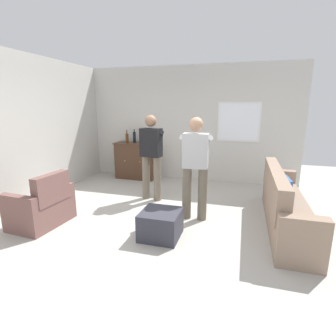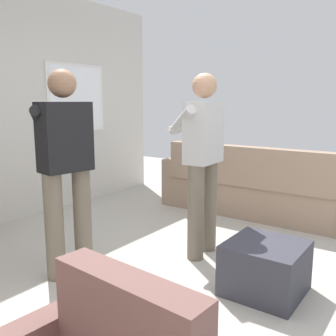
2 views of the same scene
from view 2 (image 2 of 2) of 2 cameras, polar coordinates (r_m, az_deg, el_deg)
ground at (r=3.13m, az=3.26°, el=-17.18°), size 10.40×10.40×0.00m
couch at (r=4.81m, az=12.48°, el=-3.27°), size 0.57×2.45×0.90m
ottoman at (r=3.01m, az=14.59°, el=-14.49°), size 0.55×0.55×0.39m
person_standing_left at (r=3.12m, az=-15.38°, el=0.62°), size 0.55×0.51×1.68m
person_standing_right at (r=3.43m, az=5.24°, el=1.77°), size 0.56×0.48×1.68m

